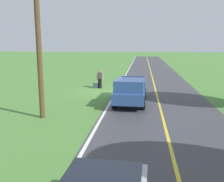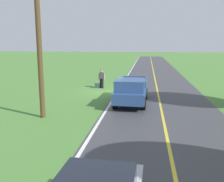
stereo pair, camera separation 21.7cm
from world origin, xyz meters
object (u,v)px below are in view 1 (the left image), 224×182
Objects in this scene: hitchhiker_walking at (100,78)px; pickup_truck_passing at (130,90)px; suitcase_carried at (95,86)px; utility_pole_roadside at (39,50)px.

hitchhiker_walking is 6.62m from pickup_truck_passing.
utility_pole_roadside is at bearing -5.85° from suitcase_carried.
pickup_truck_passing is 0.72× the size of utility_pole_roadside.
hitchhiker_walking is at bearing -61.87° from pickup_truck_passing.
suitcase_carried is 6.81m from pickup_truck_passing.
suitcase_carried is 0.09× the size of pickup_truck_passing.
pickup_truck_passing reaches higher than hitchhiker_walking.
pickup_truck_passing is 6.76m from utility_pole_roadside.
pickup_truck_passing is (-3.54, 5.76, 0.73)m from suitcase_carried.
hitchhiker_walking is 3.75× the size of suitcase_carried.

